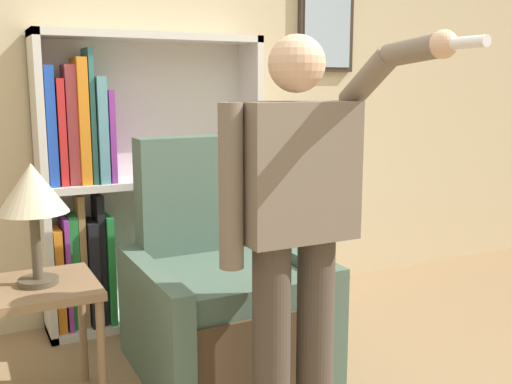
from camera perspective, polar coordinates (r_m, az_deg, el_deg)
The scene contains 6 objects.
wall_back at distance 3.69m, azimuth -9.23°, elevation 10.24°, with size 8.00×0.11×2.80m.
bookcase at distance 3.51m, azimuth -12.38°, elevation 0.49°, with size 1.29×0.28×1.67m.
armchair at distance 3.04m, azimuth -3.47°, elevation -9.95°, with size 0.84×0.88×1.13m.
person_standing at distance 2.27m, azimuth 3.86°, elevation -2.25°, with size 0.59×0.78×1.57m.
side_table at distance 2.70m, azimuth -19.88°, elevation -10.14°, with size 0.46×0.46×0.57m.
table_lamp at distance 2.58m, azimuth -20.52°, elevation -0.11°, with size 0.28×0.28×0.51m.
Camera 1 is at (-1.11, -1.48, 1.39)m, focal length 42.00 mm.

